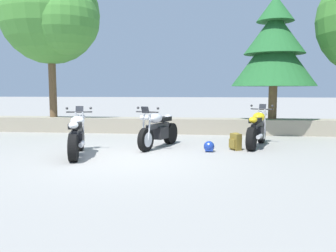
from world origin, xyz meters
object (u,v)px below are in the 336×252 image
motorcycle_white_near_left (77,136)px  pine_tree_mid_left (274,48)px  motorcycle_silver_centre (158,130)px  motorcycle_yellow_far_right (257,130)px  rider_helmet (209,147)px  leafy_tree_far_left (53,16)px  rider_backpack (236,141)px

motorcycle_white_near_left → pine_tree_mid_left: bearing=40.7°
motorcycle_silver_centre → motorcycle_yellow_far_right: (2.76, 0.46, 0.00)m
motorcycle_white_near_left → motorcycle_silver_centre: same height
motorcycle_yellow_far_right → rider_helmet: motorcycle_yellow_far_right is taller
motorcycle_yellow_far_right → pine_tree_mid_left: bearing=72.2°
motorcycle_white_near_left → pine_tree_mid_left: pine_tree_mid_left is taller
motorcycle_yellow_far_right → pine_tree_mid_left: 3.98m
motorcycle_silver_centre → leafy_tree_far_left: bearing=144.5°
leafy_tree_far_left → motorcycle_yellow_far_right: bearing=-20.4°
motorcycle_silver_centre → pine_tree_mid_left: pine_tree_mid_left is taller
motorcycle_yellow_far_right → pine_tree_mid_left: (0.93, 2.89, 2.57)m
leafy_tree_far_left → rider_helmet: bearing=-32.3°
motorcycle_white_near_left → motorcycle_silver_centre: 2.28m
motorcycle_white_near_left → motorcycle_yellow_far_right: 4.93m
motorcycle_yellow_far_right → rider_backpack: 0.94m
motorcycle_white_near_left → leafy_tree_far_left: (-2.54, 4.49, 3.82)m
motorcycle_white_near_left → rider_helmet: size_ratio=7.26×
motorcycle_silver_centre → pine_tree_mid_left: size_ratio=0.46×
motorcycle_yellow_far_right → motorcycle_silver_centre: bearing=-170.5°
rider_helmet → leafy_tree_far_left: bearing=147.7°
motorcycle_silver_centre → leafy_tree_far_left: (-4.36, 3.11, 3.82)m
motorcycle_silver_centre → leafy_tree_far_left: leafy_tree_far_left is taller
leafy_tree_far_left → pine_tree_mid_left: bearing=1.7°
motorcycle_white_near_left → rider_backpack: motorcycle_white_near_left is taller
motorcycle_white_near_left → motorcycle_silver_centre: bearing=37.3°
leafy_tree_far_left → pine_tree_mid_left: leafy_tree_far_left is taller
rider_helmet → rider_backpack: bearing=26.6°
motorcycle_white_near_left → leafy_tree_far_left: 6.42m
motorcycle_silver_centre → leafy_tree_far_left: 6.58m
rider_helmet → pine_tree_mid_left: (2.29, 3.87, 2.92)m
rider_backpack → pine_tree_mid_left: 4.78m
motorcycle_silver_centre → motorcycle_yellow_far_right: size_ratio=0.99×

